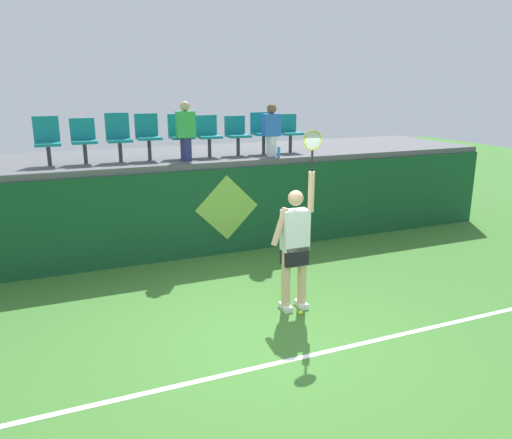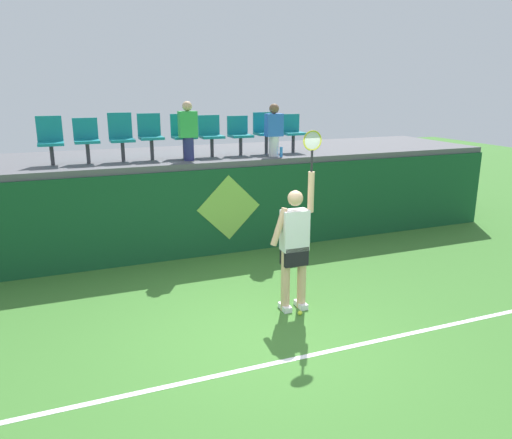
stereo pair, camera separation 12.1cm
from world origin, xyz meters
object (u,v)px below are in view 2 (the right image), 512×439
Objects in this scene: water_bottle at (281,152)px; stadium_chair_2 at (121,135)px; tennis_player at (295,243)px; tennis_ball at (300,313)px; stadium_chair_1 at (86,138)px; stadium_chair_8 at (292,131)px; stadium_chair_4 at (183,133)px; stadium_chair_0 at (50,138)px; spectator_0 at (188,130)px; stadium_chair_6 at (239,133)px; stadium_chair_5 at (211,133)px; spectator_1 at (274,129)px; stadium_chair_3 at (150,134)px; stadium_chair_7 at (265,130)px.

water_bottle is 0.23× the size of stadium_chair_2.
tennis_ball is (-0.01, -0.24, -0.98)m from tennis_player.
stadium_chair_8 is at bearing -0.03° from stadium_chair_1.
stadium_chair_4 reaches higher than water_bottle.
stadium_chair_0 is at bearing 129.10° from tennis_ball.
spectator_0 is at bearing 102.49° from tennis_player.
stadium_chair_1 is at bearing 179.95° from stadium_chair_6.
stadium_chair_0 is at bearing 171.52° from water_bottle.
stadium_chair_2 is 1.75m from stadium_chair_5.
stadium_chair_2 reaches higher than tennis_ball.
stadium_chair_5 reaches higher than water_bottle.
stadium_chair_0 is 0.62m from stadium_chair_1.
stadium_chair_2 is at bearing 170.86° from spectator_1.
tennis_player is 3.57m from spectator_1.
stadium_chair_0 is 0.78× the size of spectator_0.
stadium_chair_4 is at bearing 165.07° from spectator_1.
stadium_chair_8 is (0.53, 0.63, 0.36)m from water_bottle.
stadium_chair_0 is 0.99× the size of stadium_chair_3.
stadium_chair_0 is at bearing 179.89° from stadium_chair_4.
spectator_1 is (1.74, -0.47, 0.06)m from stadium_chair_4.
spectator_1 is at bearing 71.79° from tennis_player.
stadium_chair_6 is 0.57m from stadium_chair_7.
stadium_chair_6 is (-0.66, 0.63, 0.35)m from water_bottle.
tennis_ball is at bearing -107.15° from spectator_1.
stadium_chair_5 is 0.73× the size of spectator_0.
tennis_ball is 0.33× the size of water_bottle.
stadium_chair_3 reaches higher than tennis_ball.
stadium_chair_6 is 1.24m from spectator_0.
stadium_chair_3 is 2.38m from stadium_chair_7.
stadium_chair_2 is 0.81× the size of spectator_0.
tennis_player is at bearing -49.03° from stadium_chair_0.
stadium_chair_1 is at bearing -0.68° from stadium_chair_0.
tennis_player is 3.84m from stadium_chair_6.
stadium_chair_4 reaches higher than stadium_chair_6.
stadium_chair_1 is (-2.51, 3.84, 2.23)m from tennis_ball.
water_bottle is at bearing -81.85° from stadium_chair_7.
stadium_chair_3 is at bearing 179.90° from stadium_chair_4.
stadium_chair_2 reaches higher than stadium_chair_4.
stadium_chair_6 reaches higher than tennis_ball.
spectator_0 is at bearing -9.50° from stadium_chair_0.
spectator_0 reaches higher than tennis_ball.
stadium_chair_5 is (2.37, -0.00, -0.00)m from stadium_chair_1.
stadium_chair_0 is at bearing 170.50° from spectator_0.
stadium_chair_0 is at bearing 179.92° from stadium_chair_7.
stadium_chair_0 is 1.79m from stadium_chair_3.
spectator_1 reaches higher than tennis_ball.
stadium_chair_4 reaches higher than stadium_chair_1.
stadium_chair_4 reaches higher than stadium_chair_7.
stadium_chair_3 is 1.11× the size of stadium_chair_6.
stadium_chair_3 is 0.79× the size of spectator_0.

